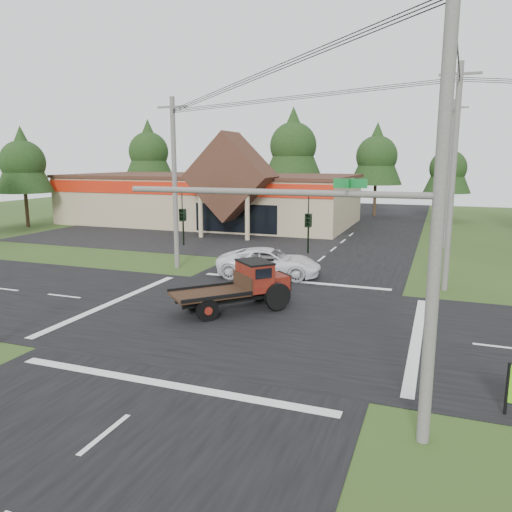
% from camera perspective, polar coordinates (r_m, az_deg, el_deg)
% --- Properties ---
extents(ground, '(120.00, 120.00, 0.00)m').
position_cam_1_polar(ground, '(21.90, -0.84, -7.11)').
color(ground, '#2C4016').
rests_on(ground, ground).
extents(road_ns, '(12.00, 120.00, 0.02)m').
position_cam_1_polar(road_ns, '(21.90, -0.84, -7.08)').
color(road_ns, black).
rests_on(road_ns, ground).
extents(road_ew, '(120.00, 12.00, 0.02)m').
position_cam_1_polar(road_ew, '(21.90, -0.84, -7.08)').
color(road_ew, black).
rests_on(road_ew, ground).
extents(parking_apron, '(28.00, 14.00, 0.02)m').
position_cam_1_polar(parking_apron, '(44.55, -8.82, 2.10)').
color(parking_apron, black).
rests_on(parking_apron, ground).
extents(cvs_building, '(30.40, 18.20, 9.19)m').
position_cam_1_polar(cvs_building, '(54.36, -5.05, 6.71)').
color(cvs_building, tan).
rests_on(cvs_building, ground).
extents(traffic_signal_mast, '(8.12, 0.24, 7.00)m').
position_cam_1_polar(traffic_signal_mast, '(12.26, 11.88, -0.45)').
color(traffic_signal_mast, '#595651').
rests_on(traffic_signal_mast, ground).
extents(utility_pole_nr, '(2.00, 0.30, 11.00)m').
position_cam_1_polar(utility_pole_nr, '(11.96, 20.12, 4.71)').
color(utility_pole_nr, '#595651').
rests_on(utility_pole_nr, ground).
extents(utility_pole_nw, '(2.00, 0.30, 10.50)m').
position_cam_1_polar(utility_pole_nw, '(31.54, -9.28, 8.28)').
color(utility_pole_nw, '#595651').
rests_on(utility_pole_nw, ground).
extents(utility_pole_ne, '(2.00, 0.30, 11.50)m').
position_cam_1_polar(utility_pole_ne, '(27.42, 21.55, 8.33)').
color(utility_pole_ne, '#595651').
rests_on(utility_pole_ne, ground).
extents(utility_pole_n, '(2.00, 0.30, 11.20)m').
position_cam_1_polar(utility_pole_n, '(41.42, 21.25, 8.79)').
color(utility_pole_n, '#595651').
rests_on(utility_pole_n, ground).
extents(tree_row_a, '(6.72, 6.72, 12.12)m').
position_cam_1_polar(tree_row_a, '(70.28, -12.18, 11.78)').
color(tree_row_a, '#332316').
rests_on(tree_row_a, ground).
extents(tree_row_b, '(5.60, 5.60, 10.10)m').
position_cam_1_polar(tree_row_b, '(67.30, -3.86, 10.89)').
color(tree_row_b, '#332316').
rests_on(tree_row_b, ground).
extents(tree_row_c, '(7.28, 7.28, 13.13)m').
position_cam_1_polar(tree_row_c, '(62.93, 4.28, 12.72)').
color(tree_row_c, '#332316').
rests_on(tree_row_c, ground).
extents(tree_row_d, '(6.16, 6.16, 11.11)m').
position_cam_1_polar(tree_row_d, '(61.87, 13.63, 11.23)').
color(tree_row_d, '#332316').
rests_on(tree_row_d, ground).
extents(tree_row_e, '(5.04, 5.04, 9.09)m').
position_cam_1_polar(tree_row_e, '(59.41, 21.11, 9.53)').
color(tree_row_e, '#332316').
rests_on(tree_row_e, ground).
extents(tree_side_w, '(5.60, 5.60, 10.10)m').
position_cam_1_polar(tree_side_w, '(55.82, -25.13, 9.88)').
color(tree_side_w, '#332316').
rests_on(tree_side_w, ground).
extents(antique_flatbed_truck, '(5.26, 5.37, 2.28)m').
position_cam_1_polar(antique_flatbed_truck, '(22.61, -2.63, -3.53)').
color(antique_flatbed_truck, '#580E0C').
rests_on(antique_flatbed_truck, ground).
extents(white_pickup, '(6.45, 3.84, 1.68)m').
position_cam_1_polar(white_pickup, '(29.28, 1.50, -0.76)').
color(white_pickup, white).
rests_on(white_pickup, ground).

